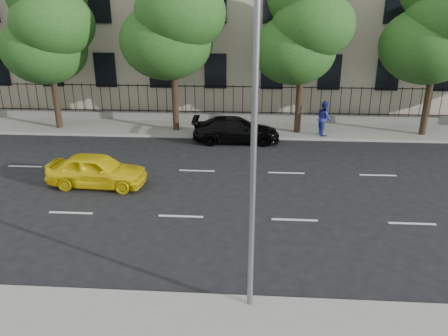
# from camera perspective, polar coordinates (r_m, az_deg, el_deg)

# --- Properties ---
(ground) EXTENTS (120.00, 120.00, 0.00)m
(ground) POSITION_cam_1_polar(r_m,az_deg,el_deg) (13.48, -7.39, -11.11)
(ground) COLOR black
(ground) RESTS_ON ground
(far_sidewalk) EXTENTS (60.00, 4.00, 0.15)m
(far_sidewalk) POSITION_cam_1_polar(r_m,az_deg,el_deg) (26.27, -1.63, 5.28)
(far_sidewalk) COLOR gray
(far_sidewalk) RESTS_ON ground
(lane_markings) EXTENTS (49.60, 4.62, 0.01)m
(lane_markings) POSITION_cam_1_polar(r_m,az_deg,el_deg) (17.62, -4.49, -2.97)
(lane_markings) COLOR silver
(lane_markings) RESTS_ON ground
(iron_fence) EXTENTS (30.00, 0.50, 2.20)m
(iron_fence) POSITION_cam_1_polar(r_m,az_deg,el_deg) (27.77, -1.30, 7.36)
(iron_fence) COLOR slate
(iron_fence) RESTS_ON far_sidewalk
(street_light) EXTENTS (0.25, 3.32, 8.05)m
(street_light) POSITION_cam_1_polar(r_m,az_deg,el_deg) (9.63, 4.05, 9.15)
(street_light) COLOR slate
(street_light) RESTS_ON near_sidewalk
(tree_b) EXTENTS (5.53, 5.12, 8.97)m
(tree_b) POSITION_cam_1_polar(r_m,az_deg,el_deg) (27.12, -21.99, 16.72)
(tree_b) COLOR #382619
(tree_b) RESTS_ON far_sidewalk
(tree_c) EXTENTS (5.89, 5.50, 9.80)m
(tree_c) POSITION_cam_1_polar(r_m,az_deg,el_deg) (24.97, -6.68, 19.09)
(tree_c) COLOR #382619
(tree_c) RESTS_ON far_sidewalk
(tree_d) EXTENTS (5.34, 4.94, 8.84)m
(tree_d) POSITION_cam_1_polar(r_m,az_deg,el_deg) (24.73, 10.36, 17.56)
(tree_d) COLOR #382619
(tree_d) RESTS_ON far_sidewalk
(tree_e) EXTENTS (5.71, 5.31, 9.46)m
(tree_e) POSITION_cam_1_polar(r_m,az_deg,el_deg) (26.37, 26.39, 16.81)
(tree_e) COLOR #382619
(tree_e) RESTS_ON far_sidewalk
(yellow_taxi) EXTENTS (4.10, 1.84, 1.37)m
(yellow_taxi) POSITION_cam_1_polar(r_m,az_deg,el_deg) (18.55, -16.27, -0.27)
(yellow_taxi) COLOR yellow
(yellow_taxi) RESTS_ON ground
(black_sedan) EXTENTS (4.73, 2.07, 1.35)m
(black_sedan) POSITION_cam_1_polar(r_m,az_deg,el_deg) (23.60, 1.58, 5.01)
(black_sedan) COLOR black
(black_sedan) RESTS_ON ground
(pedestrian_far) EXTENTS (0.87, 1.04, 1.91)m
(pedestrian_far) POSITION_cam_1_polar(r_m,az_deg,el_deg) (24.93, 12.95, 6.36)
(pedestrian_far) COLOR navy
(pedestrian_far) RESTS_ON far_sidewalk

